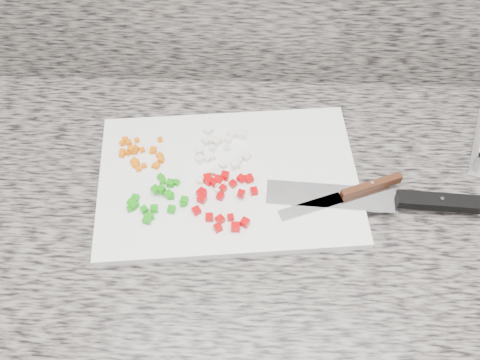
% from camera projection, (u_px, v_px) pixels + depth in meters
% --- Properties ---
extents(cabinet, '(3.92, 0.62, 0.86)m').
position_uv_depth(cabinet, '(275.00, 316.00, 1.25)').
color(cabinet, white).
rests_on(cabinet, ground).
extents(countertop, '(3.96, 0.64, 0.04)m').
position_uv_depth(countertop, '(289.00, 215.00, 0.88)').
color(countertop, slate).
rests_on(countertop, cabinet).
extents(cutting_board, '(0.46, 0.33, 0.01)m').
position_uv_depth(cutting_board, '(228.00, 179.00, 0.89)').
color(cutting_board, white).
rests_on(cutting_board, countertop).
extents(carrot_pile, '(0.08, 0.07, 0.02)m').
position_uv_depth(carrot_pile, '(139.00, 154.00, 0.91)').
color(carrot_pile, '#DF6304').
rests_on(carrot_pile, cutting_board).
extents(onion_pile, '(0.10, 0.11, 0.01)m').
position_uv_depth(onion_pile, '(223.00, 148.00, 0.91)').
color(onion_pile, silver).
rests_on(onion_pile, cutting_board).
extents(green_pepper_pile, '(0.10, 0.10, 0.02)m').
position_uv_depth(green_pepper_pile, '(156.00, 199.00, 0.85)').
color(green_pepper_pile, '#14900D').
rests_on(green_pepper_pile, cutting_board).
extents(red_pepper_pile, '(0.11, 0.11, 0.02)m').
position_uv_depth(red_pepper_pile, '(222.00, 195.00, 0.86)').
color(red_pepper_pile, '#BE0206').
rests_on(red_pepper_pile, cutting_board).
extents(garlic_pile, '(0.05, 0.05, 0.01)m').
position_uv_depth(garlic_pile, '(214.00, 180.00, 0.88)').
color(garlic_pile, '#F4E4BC').
rests_on(garlic_pile, cutting_board).
extents(chef_knife, '(0.35, 0.06, 0.02)m').
position_uv_depth(chef_knife, '(402.00, 200.00, 0.85)').
color(chef_knife, silver).
rests_on(chef_knife, cutting_board).
extents(paring_knife, '(0.20, 0.09, 0.02)m').
position_uv_depth(paring_knife, '(356.00, 191.00, 0.86)').
color(paring_knife, silver).
rests_on(paring_knife, cutting_board).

